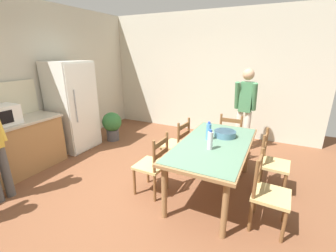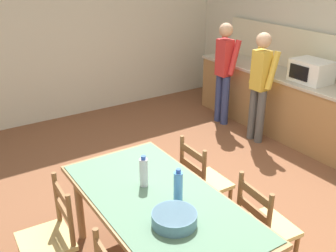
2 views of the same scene
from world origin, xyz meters
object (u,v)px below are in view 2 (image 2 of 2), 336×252
Objects in this scene: microwave at (311,71)px; bottle_off_centre at (178,186)px; serving_bowl at (174,218)px; person_at_sink at (224,69)px; chair_side_far_right at (264,227)px; dining_table at (159,207)px; person_at_counter at (260,82)px; bottle_near_centre at (144,172)px; chair_side_near_left at (50,239)px; chair_side_far_left at (203,183)px.

bottle_off_centre is (1.16, -2.98, -0.16)m from microwave.
person_at_sink reaches higher than serving_bowl.
chair_side_far_right reaches higher than serving_bowl.
chair_side_far_right reaches higher than dining_table.
bottle_near_centre is at bearing -154.03° from person_at_counter.
chair_side_near_left is at bearing -136.97° from serving_bowl.
serving_bowl is at bearing 45.67° from chair_side_near_left.
chair_side_far_right is (0.83, 1.52, 0.00)m from chair_side_near_left.
person_at_counter reaches higher than bottle_off_centre.
bottle_off_centre is 0.30× the size of chair_side_far_right.
chair_side_far_left is 0.82m from chair_side_far_right.
person_at_counter reaches higher than chair_side_far_left.
chair_side_near_left is (-0.51, -0.87, -0.45)m from bottle_off_centre.
chair_side_near_left is at bearing -162.22° from person_at_counter.
microwave is 3.20m from bottle_off_centre.
person_at_counter is (-1.07, 1.81, 0.43)m from chair_side_far_left.
chair_side_far_left reaches higher than dining_table.
chair_side_far_right is at bearing 61.44° from dining_table.
chair_side_far_left is at bearing 92.43° from chair_side_near_left.
bottle_near_centre is (0.84, -3.09, -0.16)m from microwave.
person_at_sink reaches higher than chair_side_far_right.
chair_side_far_left is (-0.73, 0.83, -0.38)m from serving_bowl.
chair_side_near_left is at bearing -120.10° from bottle_off_centre.
microwave is at bearing 111.34° from bottle_off_centre.
microwave is at bearing 102.33° from chair_side_near_left.
chair_side_near_left is (-0.01, -1.52, 0.00)m from chair_side_far_left.
microwave is 2.50m from chair_side_far_left.
bottle_near_centre is 0.17× the size of person_at_sink.
person_at_counter is at bearing 110.42° from chair_side_near_left.
person_at_counter reaches higher than microwave.
person_at_sink is (-2.35, 2.48, -0.01)m from bottle_off_centre.
person_at_counter is (-1.90, 1.82, 0.43)m from chair_side_far_right.
chair_side_far_right is (0.32, 0.64, -0.45)m from bottle_off_centre.
bottle_off_centre is (0.32, 0.12, 0.00)m from bottle_near_centre.
dining_table is at bearing -128.37° from bottle_off_centre.
bottle_near_centre is 0.56m from serving_bowl.
person_at_counter is (-1.58, 2.46, -0.02)m from bottle_off_centre.
bottle_near_centre is 0.30× the size of chair_side_near_left.
chair_side_near_left is at bearing 91.13° from chair_side_far_left.
dining_table is at bearing 167.35° from serving_bowl.
chair_side_near_left is 1.00× the size of chair_side_far_right.
chair_side_far_right is at bearing -133.81° from person_at_counter.
bottle_near_centre is at bearing 55.55° from chair_side_far_right.
microwave is at bearing -51.75° from chair_side_far_right.
bottle_near_centre is at bearing 78.90° from chair_side_near_left.
microwave is 1.85× the size of bottle_near_centre.
person_at_sink reaches higher than microwave.
chair_side_near_left is (-0.19, -0.76, -0.45)m from bottle_near_centre.
serving_bowl is at bearing -135.93° from person_at_sink.
person_at_counter is at bearing -128.38° from microwave.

